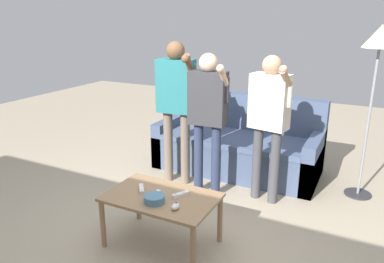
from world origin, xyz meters
TOP-DOWN VIEW (x-y plane):
  - ground_plane at (0.00, 0.00)m, footprint 12.00×12.00m
  - couch at (-0.08, 1.58)m, footprint 1.99×0.88m
  - coffee_table at (-0.09, -0.27)m, footprint 0.91×0.58m
  - snack_bowl at (-0.08, -0.39)m, footprint 0.17×0.17m
  - game_remote_nunchuk at (0.13, -0.41)m, footprint 0.06×0.09m
  - floor_lamp at (1.35, 1.47)m, footprint 0.33×0.33m
  - player_left at (-0.58, 0.89)m, footprint 0.50×0.37m
  - player_center at (-0.14, 0.76)m, footprint 0.46×0.32m
  - player_right at (0.46, 0.90)m, footprint 0.44×0.37m
  - game_remote_wand_near at (0.06, -0.20)m, footprint 0.10×0.15m
  - game_remote_wand_far at (-0.28, -0.26)m, footprint 0.12×0.15m
  - game_remote_wand_spare at (-0.12, -0.31)m, footprint 0.05×0.16m

SIDE VIEW (x-z plane):
  - ground_plane at x=0.00m, z-range 0.00..0.00m
  - couch at x=-0.08m, z-range -0.15..0.76m
  - coffee_table at x=-0.09m, z-range 0.17..0.62m
  - game_remote_wand_spare at x=-0.12m, z-range 0.45..0.49m
  - game_remote_wand_far at x=-0.28m, z-range 0.45..0.49m
  - game_remote_wand_near at x=0.06m, z-range 0.45..0.49m
  - game_remote_nunchuk at x=0.13m, z-range 0.45..0.51m
  - snack_bowl at x=-0.08m, z-range 0.46..0.52m
  - player_right at x=0.46m, z-range 0.20..1.71m
  - player_center at x=-0.14m, z-range 0.20..1.72m
  - player_left at x=-0.58m, z-range 0.21..1.82m
  - floor_lamp at x=1.35m, z-range 0.65..2.44m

